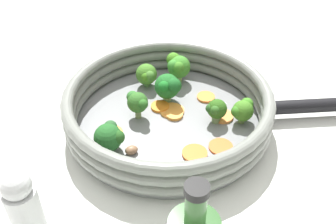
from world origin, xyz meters
name	(u,v)px	position (x,y,z in m)	size (l,w,h in m)	color
ground_plane	(168,124)	(0.00, 0.00, 0.00)	(4.00, 4.00, 0.00)	silver
skillet	(168,122)	(0.00, 0.00, 0.01)	(0.32, 0.32, 0.01)	gray
skillet_rim_wall	(168,105)	(0.00, 0.00, 0.04)	(0.34, 0.34, 0.06)	gray
skillet_handle	(309,106)	(-0.02, -0.24, 0.02)	(0.02, 0.02, 0.16)	black
skillet_rivet_left	(262,128)	(-0.06, -0.15, 0.02)	(0.01, 0.01, 0.01)	gray
skillet_rivet_right	(249,98)	(0.03, -0.15, 0.02)	(0.01, 0.01, 0.01)	gray
carrot_slice_0	(221,147)	(-0.08, -0.07, 0.01)	(0.04, 0.04, 0.00)	#D95E22
carrot_slice_1	(195,153)	(-0.09, -0.03, 0.01)	(0.04, 0.04, 0.00)	orange
carrot_slice_2	(222,116)	(-0.01, -0.09, 0.01)	(0.04, 0.04, 0.00)	#F68F41
carrot_slice_3	(206,97)	(0.05, -0.08, 0.01)	(0.03, 0.03, 0.00)	orange
carrot_slice_4	(172,111)	(0.02, -0.01, 0.01)	(0.04, 0.04, 0.00)	#F5973D
carrot_slice_5	(112,133)	(-0.02, 0.10, 0.01)	(0.04, 0.04, 0.00)	orange
carrot_slice_6	(174,115)	(0.01, -0.01, 0.02)	(0.03, 0.03, 0.01)	orange
carrot_slice_7	(160,107)	(0.03, 0.01, 0.01)	(0.03, 0.03, 0.00)	orange
broccoli_floret_0	(178,66)	(0.11, -0.04, 0.05)	(0.05, 0.04, 0.06)	#8DAD5E
broccoli_floret_1	(109,137)	(-0.06, 0.10, 0.04)	(0.05, 0.05, 0.05)	#729E5E
broccoli_floret_2	(168,87)	(0.05, -0.01, 0.05)	(0.05, 0.05, 0.05)	#82AD6C
broccoli_floret_3	(243,110)	(-0.03, -0.12, 0.04)	(0.04, 0.04, 0.04)	olive
broccoli_floret_4	(137,102)	(0.01, 0.05, 0.04)	(0.04, 0.03, 0.05)	#7D9758
broccoli_floret_5	(216,110)	(-0.02, -0.08, 0.04)	(0.03, 0.04, 0.04)	#6F8651
broccoli_floret_6	(147,75)	(0.10, 0.02, 0.04)	(0.04, 0.04, 0.05)	#649756
mushroom_piece_0	(131,150)	(-0.07, 0.07, 0.02)	(0.02, 0.02, 0.01)	#8C6548
salt_shaker	(24,208)	(-0.18, 0.21, 0.06)	(0.04, 0.04, 0.11)	silver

